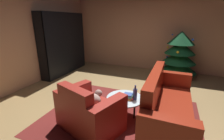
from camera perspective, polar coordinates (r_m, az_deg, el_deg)
ground_plane at (r=3.49m, az=2.49°, el=-12.89°), size 7.18×7.18×0.00m
wall_back at (r=5.96m, az=12.57°, el=12.65°), size 5.57×0.06×2.58m
wall_left at (r=4.71m, az=-31.25°, el=9.29°), size 0.06×6.10×2.58m
area_rug at (r=3.15m, az=3.19°, el=-16.59°), size 2.82×2.29×0.01m
bookshelf_unit at (r=5.71m, az=-16.31°, el=8.98°), size 0.35×1.98×2.01m
armchair_red at (r=2.74m, az=-8.40°, el=-14.91°), size 1.21×1.01×0.84m
couch_red at (r=2.95m, az=19.12°, el=-12.93°), size 0.74×1.95×0.95m
coffee_table at (r=2.97m, az=4.67°, el=-10.62°), size 0.68×0.68×0.41m
book_stack_on_table at (r=2.91m, az=5.81°, el=-9.50°), size 0.21×0.16×0.09m
bottle_on_table at (r=2.86m, az=8.36°, el=-8.63°), size 0.08×0.08×0.28m
decorated_tree at (r=5.40m, az=23.26°, el=5.17°), size 1.14×1.14×1.46m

